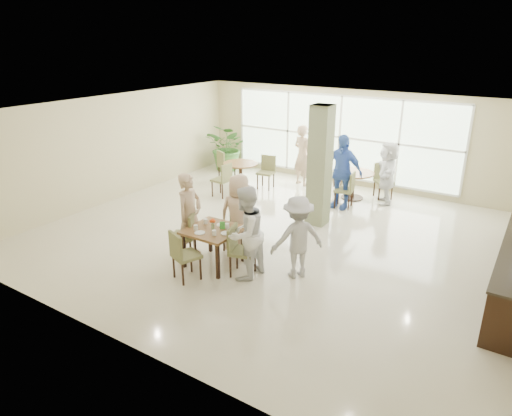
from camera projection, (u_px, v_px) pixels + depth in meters
The scene contains 19 objects.
ground at pixel (277, 236), 10.22m from camera, with size 10.00×10.00×0.00m, color beige.
room_shell at pixel (279, 163), 9.62m from camera, with size 10.00×10.00×10.00m.
window_bank at pixel (340, 137), 13.48m from camera, with size 7.00×0.04×7.00m.
column at pixel (320, 166), 10.46m from camera, with size 0.45×0.45×2.80m, color #6F7954.
main_table at pixel (213, 233), 8.74m from camera, with size 0.97×0.97×0.75m.
round_table_left at pixel (241, 170), 13.30m from camera, with size 1.01×1.01×0.75m.
round_table_right at pixel (353, 178), 12.42m from camera, with size 1.11×1.11×0.75m.
chairs_main_table at pixel (212, 242), 8.81m from camera, with size 1.98×2.05×0.95m.
chairs_table_left at pixel (238, 173), 13.29m from camera, with size 1.96×1.80×0.95m.
chairs_table_right at pixel (353, 181), 12.49m from camera, with size 2.12×1.86×0.95m.
tabletop_clutter at pixel (213, 227), 8.66m from camera, with size 0.76×0.73×0.21m.
potted_plant at pixel (228, 147), 14.97m from camera, with size 1.40×1.40×1.55m, color #356628.
teen_left at pixel (190, 216), 9.05m from camera, with size 0.63×0.42×1.73m, color tan.
teen_far at pixel (239, 214), 9.20m from camera, with size 0.82×0.44×1.67m, color tan.
teen_right at pixel (245, 233), 8.21m from camera, with size 0.85×0.67×1.76m, color white.
teen_standing at pixel (298, 237), 8.28m from camera, with size 1.01×0.58×1.56m, color #ABABAE.
adult_a at pixel (341, 172), 11.63m from camera, with size 1.13×0.64×1.93m, color #3F66BE.
adult_b at pixel (387, 173), 11.98m from camera, with size 1.54×0.66×1.66m, color white.
adult_standing at pixel (302, 155), 13.47m from camera, with size 0.66×0.43×1.80m, color tan.
Camera 1 is at (4.65, -8.11, 4.21)m, focal length 32.00 mm.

